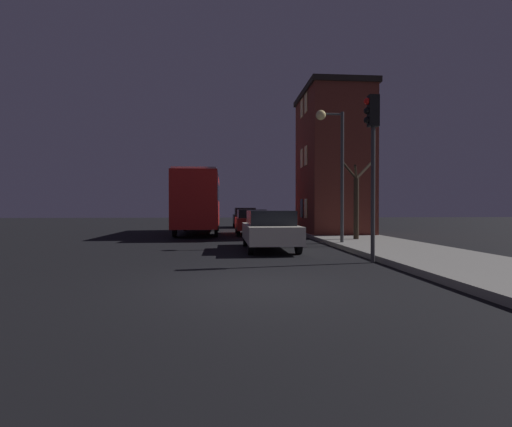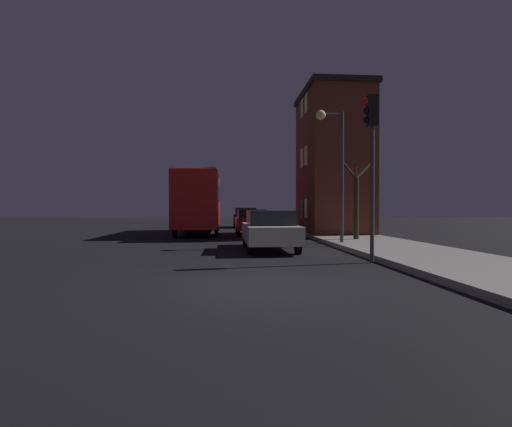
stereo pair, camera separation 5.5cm
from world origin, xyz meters
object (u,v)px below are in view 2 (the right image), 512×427
(bus, at_px, (199,198))
(car_far_lane, at_px, (245,217))
(car_near_lane, at_px, (269,229))
(bare_tree, at_px, (356,199))
(traffic_light, at_px, (371,144))
(streetlamp, at_px, (333,151))
(car_mid_lane, at_px, (251,221))

(bus, height_order, car_far_lane, bus)
(bus, height_order, car_near_lane, bus)
(bare_tree, height_order, car_near_lane, bare_tree)
(traffic_light, bearing_deg, car_near_lane, 123.81)
(bus, relative_size, car_far_lane, 2.23)
(streetlamp, xyz_separation_m, traffic_light, (-0.26, -4.96, -0.50))
(car_near_lane, xyz_separation_m, car_far_lane, (0.02, 17.92, 0.06))
(streetlamp, xyz_separation_m, car_near_lane, (-2.79, -1.18, -3.15))
(streetlamp, bearing_deg, bus, 124.32)
(car_mid_lane, xyz_separation_m, car_far_lane, (0.08, 8.87, 0.05))
(car_mid_lane, relative_size, car_far_lane, 1.03)
(car_near_lane, distance_m, car_far_lane, 17.92)
(car_mid_lane, bearing_deg, bus, 162.61)
(bus, bearing_deg, streetlamp, -55.68)
(streetlamp, height_order, traffic_light, streetlamp)
(traffic_light, height_order, car_mid_lane, traffic_light)
(bus, bearing_deg, bare_tree, -43.84)
(traffic_light, distance_m, car_far_lane, 22.00)
(traffic_light, relative_size, car_far_lane, 1.16)
(bare_tree, distance_m, car_far_lane, 15.78)
(streetlamp, distance_m, traffic_light, 4.99)
(streetlamp, bearing_deg, car_far_lane, 99.42)
(traffic_light, relative_size, car_mid_lane, 1.13)
(streetlamp, distance_m, bare_tree, 2.92)
(traffic_light, bearing_deg, car_mid_lane, 101.43)
(streetlamp, bearing_deg, car_near_lane, -157.19)
(traffic_light, xyz_separation_m, car_far_lane, (-2.52, 21.70, -2.59))
(bare_tree, bearing_deg, streetlamp, -133.39)
(bare_tree, relative_size, bus, 0.39)
(bus, distance_m, car_near_lane, 10.66)
(traffic_light, bearing_deg, car_far_lane, 96.61)
(traffic_light, height_order, bus, traffic_light)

